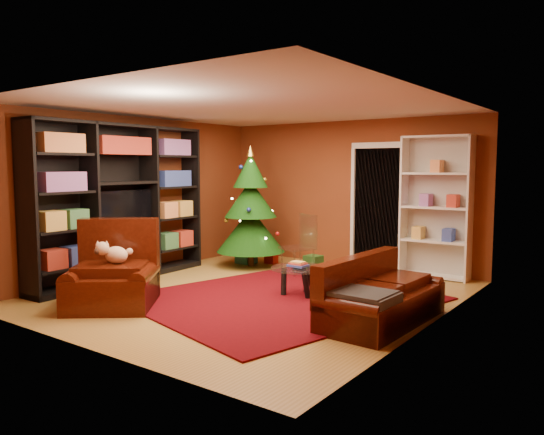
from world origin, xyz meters
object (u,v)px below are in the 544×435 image
Objects in this scene: media_unit at (121,203)px; acrylic_chair at (298,248)px; white_bookshelf at (436,207)px; gift_box_red at (271,258)px; christmas_tree at (251,208)px; dog at (116,255)px; coffee_table at (299,281)px; sofa at (383,290)px; armchair at (112,272)px; gift_box_teal at (246,255)px; rug at (281,298)px; gift_box_green at (313,263)px.

acrylic_chair is at bearing 41.27° from media_unit.
gift_box_red is at bearing -170.56° from white_bookshelf.
white_bookshelf reaches higher than christmas_tree.
dog is 3.10m from acrylic_chair.
white_bookshelf is 2.98× the size of coffee_table.
christmas_tree reaches higher than sofa.
coffee_table is at bearing 74.29° from sofa.
christmas_tree is 0.93× the size of white_bookshelf.
christmas_tree is 2.41× the size of acrylic_chair.
media_unit is at bearing -114.53° from acrylic_chair.
media_unit is at bearing 95.94° from sofa.
armchair is 1.26× the size of acrylic_chair.
media_unit is 3.11m from coffee_table.
sofa is (3.60, -1.98, 0.23)m from gift_box_teal.
white_bookshelf is 2.59× the size of acrylic_chair.
gift_box_red is 0.17× the size of armchair.
christmas_tree is at bearing -35.12° from gift_box_teal.
rug is 0.35m from coffee_table.
media_unit is 1.46× the size of christmas_tree.
white_bookshelf is at bearing 18.12° from christmas_tree.
gift_box_red is at bearing 54.21° from dog.
coffee_table is at bearing 67.27° from rug.
coffee_table is 1.45m from acrylic_chair.
gift_box_red is 0.11× the size of sofa.
sofa is (1.56, -0.20, 0.37)m from rug.
dog reaches higher than gift_box_teal.
gift_box_green is 0.15× the size of sofa.
gift_box_red is 0.22× the size of acrylic_chair.
rug is at bearing -41.86° from christmas_tree.
gift_box_green is 2.23m from white_bookshelf.
rug is 2.05× the size of sofa.
coffee_table is (1.91, -1.34, -0.85)m from christmas_tree.
media_unit is 2.79× the size of armchair.
armchair is at bearing -135.00° from dog.
christmas_tree reaches higher than armchair.
sofa is at bearing -28.24° from christmas_tree.
sofa is 1.53m from coffee_table.
dog reaches higher than coffee_table.
dog is at bearing -131.99° from coffee_table.
gift_box_teal is 0.17× the size of sofa.
dog is at bearing 115.65° from sofa.
rug is 2.71m from gift_box_teal.
christmas_tree is at bearing 145.02° from coffee_table.
armchair is (-2.71, -4.19, -0.69)m from white_bookshelf.
gift_box_red is (0.38, 0.27, -0.05)m from gift_box_teal.
christmas_tree is at bearing -163.85° from gift_box_green.
gift_box_red is at bearing 129.05° from rug.
rug is 3.02m from media_unit.
coffee_table is 0.87× the size of acrylic_chair.
gift_box_green is (1.12, 0.32, -0.92)m from christmas_tree.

